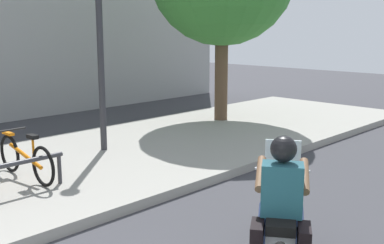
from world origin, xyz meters
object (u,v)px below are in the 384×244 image
at_px(rider, 282,194).
at_px(bicycle_5, 25,158).
at_px(street_lamp, 100,25).
at_px(motorcycle, 281,225).

distance_m(rider, bicycle_5, 4.29).
height_order(rider, street_lamp, street_lamp).
xyz_separation_m(motorcycle, street_lamp, (1.26, 4.84, 2.03)).
height_order(motorcycle, rider, rider).
distance_m(rider, street_lamp, 5.32).
height_order(bicycle_5, street_lamp, street_lamp).
distance_m(motorcycle, street_lamp, 5.40).
xyz_separation_m(bicycle_5, street_lamp, (1.90, 0.64, 2.00)).
height_order(motorcycle, street_lamp, street_lamp).
relative_size(motorcycle, bicycle_5, 1.13).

